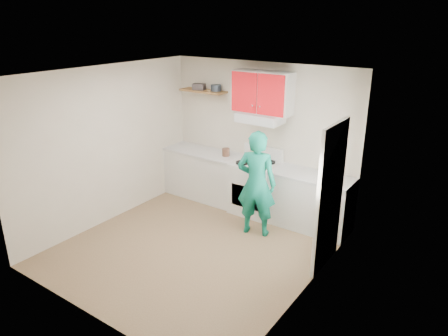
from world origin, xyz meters
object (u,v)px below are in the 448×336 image
Objects in this scene: kettle at (253,155)px; person at (256,184)px; stove at (255,188)px; crock at (226,153)px; tin at (216,88)px.

kettle is 0.10× the size of person.
person reaches higher than stove.
crock is at bearing -48.78° from person.
tin reaches higher than person.
crock is 0.10× the size of person.
tin is 2.06m from person.
stove is 0.58m from kettle.
tin is 1.14× the size of crock.
tin is 0.11× the size of person.
person is (1.05, -0.68, -0.13)m from crock.
kettle is at bearing -71.19° from person.
stove is 1.92m from tin.
kettle is 1.00× the size of crock.
kettle is (0.83, -0.05, -1.10)m from tin.
kettle is at bearing -3.37° from tin.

